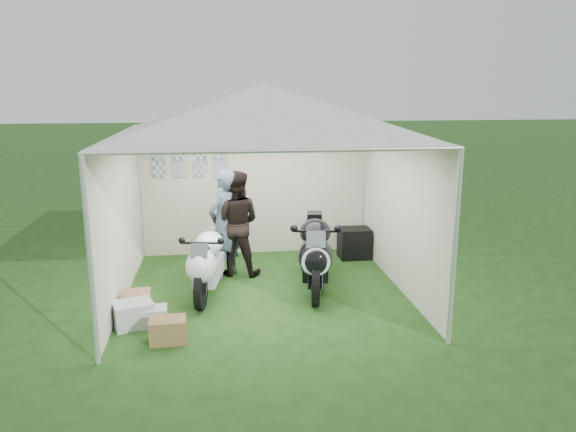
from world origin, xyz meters
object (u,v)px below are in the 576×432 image
Objects in this scene: canopy_tent at (263,114)px; motorcycle_white at (208,260)px; equipment_box at (354,243)px; crate_2 at (154,317)px; person_blue_jacket at (224,224)px; crate_0 at (133,314)px; motorcycle_black at (315,251)px; paddock_stand at (314,259)px; crate_3 at (168,330)px; crate_1 at (137,303)px; person_dark_jacket at (235,223)px.

motorcycle_white is at bearing -175.13° from canopy_tent.
equipment_box is 1.61× the size of crate_2.
motorcycle_white is 0.90m from person_blue_jacket.
person_blue_jacket is 2.26m from crate_0.
motorcycle_black is at bearing -123.13° from equipment_box.
motorcycle_black is at bearing -99.01° from paddock_stand.
crate_3 is (0.21, -0.48, 0.02)m from crate_2.
crate_0 is at bearing -90.00° from crate_1.
motorcycle_white is 3.53× the size of equipment_box.
crate_0 is at bearing -144.15° from equipment_box.
crate_3 is at bearing -66.06° from crate_2.
equipment_box reaches higher than crate_1.
person_blue_jacket is (-0.17, -0.08, 0.01)m from person_dark_jacket.
person_blue_jacket is 3.22× the size of equipment_box.
person_blue_jacket is at bearing 56.75° from crate_0.
person_dark_jacket is at bearing 59.90° from crate_2.
crate_0 reaches higher than crate_3.
canopy_tent is 13.10× the size of paddock_stand.
person_blue_jacket is at bearing 72.83° from crate_3.
paddock_stand is at bearing 48.89° from crate_3.
crate_1 is at bearing -157.86° from canopy_tent.
person_blue_jacket is 5.18× the size of crate_2.
motorcycle_white is at bearing 47.36° from crate_0.
person_blue_jacket is 1.99m from crate_1.
equipment_box is at bearing 149.59° from person_blue_jacket.
person_dark_jacket is 0.98× the size of person_blue_jacket.
equipment_box is 4.06m from crate_1.
person_blue_jacket reaches higher than crate_1.
motorcycle_white is at bearing -149.49° from equipment_box.
canopy_tent reaches higher than motorcycle_black.
canopy_tent reaches higher than crate_2.
canopy_tent is 3.17m from crate_0.
equipment_box reaches higher than crate_3.
equipment_box is (0.96, 1.46, -0.32)m from motorcycle_black.
motorcycle_white reaches higher than crate_2.
crate_3 is (-0.89, -2.38, -0.70)m from person_dark_jacket.
crate_1 is (-1.35, -1.51, -0.68)m from person_dark_jacket.
motorcycle_white is 2.02m from paddock_stand.
crate_2 is (0.25, -0.38, -0.04)m from crate_1.
canopy_tent is 2.64× the size of motorcycle_black.
motorcycle_black reaches higher than crate_2.
equipment_box is at bearing -149.84° from person_dark_jacket.
canopy_tent is 3.17m from crate_3.
crate_2 is (-2.24, -1.05, -0.47)m from motorcycle_black.
crate_1 is 0.82× the size of crate_3.
crate_0 is at bearing 133.06° from crate_3.
crate_0 reaches higher than crate_2.
crate_1 is at bearing -148.32° from equipment_box.
canopy_tent is 17.15× the size of crate_2.
crate_0 is 0.69m from crate_3.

